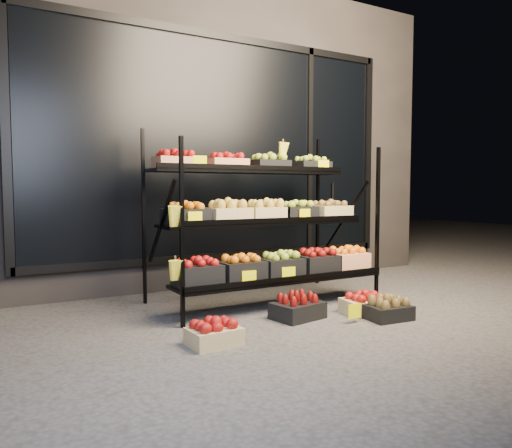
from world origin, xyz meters
TOP-DOWN VIEW (x-y plane):
  - ground at (0.00, 0.00)m, footprint 24.00×24.00m
  - building at (0.00, 2.59)m, footprint 6.00×2.08m
  - display_rack at (-0.01, 0.60)m, footprint 2.18×1.02m
  - tag_floor_b at (0.24, -0.40)m, footprint 0.13×0.01m
  - floor_crate_left at (-1.00, -0.34)m, footprint 0.37×0.28m
  - floor_crate_midleft at (-0.08, -0.05)m, footprint 0.46×0.37m
  - floor_crate_midright at (0.53, -0.20)m, footprint 0.41×0.33m
  - floor_crate_right at (0.56, -0.46)m, footprint 0.38×0.29m

SIDE VIEW (x-z plane):
  - ground at x=0.00m, z-range 0.00..0.00m
  - tag_floor_b at x=0.24m, z-range 0.00..0.12m
  - floor_crate_left at x=-1.00m, z-range -0.01..0.18m
  - floor_crate_right at x=0.56m, z-range -0.01..0.18m
  - floor_crate_midright at x=0.53m, z-range -0.01..0.19m
  - floor_crate_midleft at x=-0.08m, z-range -0.01..0.20m
  - display_rack at x=-0.01m, z-range -0.06..1.63m
  - building at x=0.00m, z-range 0.00..3.50m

